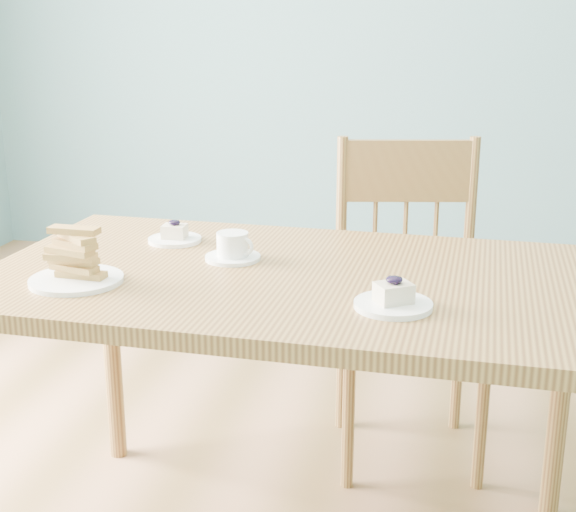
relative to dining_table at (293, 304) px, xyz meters
The scene contains 7 objects.
room 0.70m from the dining_table, 33.85° to the left, with size 5.01×5.01×2.71m.
dining_table is the anchor object (origin of this frame).
dining_chair 0.68m from the dining_table, 68.18° to the left, with size 0.52×0.50×0.98m.
cheesecake_plate_near 0.32m from the dining_table, 37.28° to the right, with size 0.16×0.16×0.07m.
cheesecake_plate_far 0.42m from the dining_table, 150.90° to the left, with size 0.14×0.14×0.06m.
coffee_cup 0.21m from the dining_table, 155.90° to the left, with size 0.14×0.14×0.07m.
biscotti_plate 0.50m from the dining_table, 159.93° to the right, with size 0.21×0.21×0.12m.
Camera 1 is at (0.15, -1.86, 1.33)m, focal length 50.00 mm.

